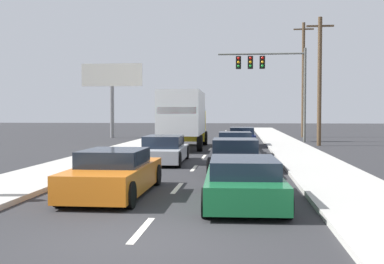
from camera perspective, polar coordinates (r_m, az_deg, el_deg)
The scene contains 15 objects.
ground_plane at distance 32.96m, azimuth 2.68°, elevation -1.54°, with size 140.00×140.00×0.00m, color #2B2B2D.
sidewalk_right at distance 28.08m, azimuth 12.13°, elevation -2.12°, with size 2.69×80.00×0.14m, color #B2AFA8.
sidewalk_left at distance 28.72m, azimuth -7.69°, elevation -1.99°, with size 2.69×80.00×0.14m, color #B2AFA8.
lane_markings at distance 31.31m, azimuth 2.51°, elevation -1.74°, with size 0.14×57.00×0.01m.
box_truck at distance 29.17m, azimuth -0.99°, elevation 1.93°, with size 2.67×8.16×3.50m.
car_silver at distance 20.98m, azimuth -3.42°, elevation -2.22°, with size 1.99×4.71×1.21m.
car_orange at distance 12.92m, azimuth -9.37°, elevation -5.02°, with size 1.89×4.66×1.23m.
car_navy at distance 31.52m, azimuth 6.06°, elevation -0.65°, with size 1.84×4.46×1.27m.
car_gray at distance 24.87m, azimuth 5.22°, elevation -1.49°, with size 2.09×4.30×1.22m.
car_black at distance 18.05m, azimuth 5.22°, elevation -2.95°, with size 2.10×4.71×1.23m.
car_green at distance 11.68m, azimuth 6.21°, elevation -5.95°, with size 2.04×4.68×1.12m.
traffic_signal_mast at distance 36.83m, azimuth 8.87°, elevation 7.45°, with size 6.71×0.69×7.15m.
utility_pole_mid at distance 32.99m, azimuth 15.17°, elevation 6.13°, with size 1.80×0.28×8.64m.
utility_pole_far at distance 44.22m, azimuth 13.30°, elevation 6.31°, with size 1.80×0.28×10.40m.
roadside_billboard at distance 42.68m, azimuth -9.67°, elevation 5.88°, with size 5.48×0.36×6.61m.
Camera 1 is at (1.86, -7.83, 2.21)m, focal length 44.09 mm.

